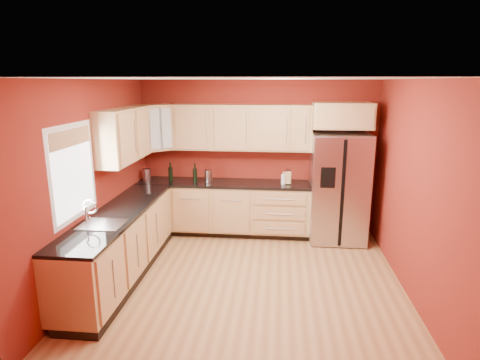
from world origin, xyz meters
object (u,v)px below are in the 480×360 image
object	(u,v)px
wine_bottle_a	(195,173)
knife_block	(288,178)
refrigerator	(338,188)
canister_left	(147,175)
soap_dispenser	(283,178)

from	to	relation	value
wine_bottle_a	knife_block	xyz separation A→B (m)	(1.55, 0.05, -0.06)
refrigerator	canister_left	xyz separation A→B (m)	(-3.20, 0.01, 0.14)
soap_dispenser	canister_left	bearing A→B (deg)	-179.93
soap_dispenser	wine_bottle_a	bearing A→B (deg)	-179.96
soap_dispenser	knife_block	bearing A→B (deg)	32.05
knife_block	soap_dispenser	bearing A→B (deg)	-137.18
soap_dispenser	refrigerator	bearing A→B (deg)	-0.67
wine_bottle_a	soap_dispenser	distance (m)	1.47
canister_left	knife_block	distance (m)	2.39
refrigerator	canister_left	bearing A→B (deg)	179.86
refrigerator	canister_left	distance (m)	3.20
canister_left	soap_dispenser	bearing A→B (deg)	0.07
refrigerator	knife_block	bearing A→B (deg)	175.79
canister_left	wine_bottle_a	bearing A→B (deg)	0.11
canister_left	wine_bottle_a	world-z (taller)	wine_bottle_a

